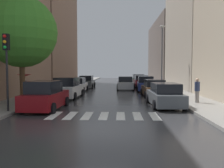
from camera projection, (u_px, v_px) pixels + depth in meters
ground_plane at (114, 87)px, 33.47m from camera, size 28.00×72.00×0.04m
sidewalk_left at (69, 86)px, 33.69m from camera, size 3.00×72.00×0.15m
sidewalk_right at (160, 86)px, 33.24m from camera, size 3.00×72.00×0.15m
crosswalk_stripes at (104, 116)px, 12.61m from camera, size 5.85×2.20×0.01m
building_left_mid at (49, 12)px, 39.30m from camera, size 6.00×18.00×24.20m
building_right_far at (169, 52)px, 48.87m from camera, size 6.00×21.55×12.35m
parked_car_left_nearest at (45, 96)px, 14.47m from camera, size 2.18×4.28×1.79m
parked_car_left_second at (68, 88)px, 20.49m from camera, size 2.32×4.40×1.80m
parked_car_left_third at (77, 85)px, 26.19m from camera, size 2.02×4.29×1.56m
parked_car_left_fourth at (87, 82)px, 32.10m from camera, size 2.04×4.16×1.65m
parked_car_right_nearest at (165, 95)px, 15.80m from camera, size 2.12×4.70×1.58m
parked_car_right_second at (154, 89)px, 21.35m from camera, size 2.13×4.24×1.58m
parked_car_right_third at (145, 84)px, 26.82m from camera, size 2.13×4.24×1.72m
parked_car_right_fourth at (141, 82)px, 32.76m from camera, size 2.20×4.49×1.68m
parked_car_right_fifth at (138, 80)px, 37.99m from camera, size 2.18×4.39×1.70m
car_midroad at (125, 83)px, 29.10m from camera, size 2.08×4.40×1.63m
pedestrian_foreground at (197, 90)px, 16.58m from camera, size 0.36×0.36×1.72m
pedestrian_by_kerb at (24, 80)px, 18.27m from camera, size 1.12×1.12×1.96m
street_tree_left at (21, 32)px, 16.04m from camera, size 4.86×4.86×7.33m
traffic_light_left_corner at (6, 55)px, 13.03m from camera, size 0.30×0.42×4.30m
lamp_post_right at (162, 53)px, 26.29m from camera, size 0.60×0.28×7.25m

